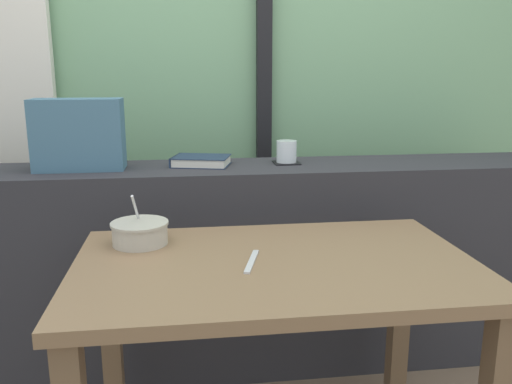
{
  "coord_description": "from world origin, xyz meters",
  "views": [
    {
      "loc": [
        -0.14,
        -1.44,
        1.19
      ],
      "look_at": [
        0.1,
        0.36,
        0.77
      ],
      "focal_mm": 36.89,
      "sensor_mm": 36.0,
      "label": 1
    }
  ],
  "objects": [
    {
      "name": "dark_console_ledge",
      "position": [
        0.0,
        0.55,
        0.41
      ],
      "size": [
        2.8,
        0.37,
        0.83
      ],
      "primitive_type": "cube",
      "color": "#2D2D33",
      "rests_on": "ground"
    },
    {
      "name": "soup_bowl",
      "position": [
        -0.29,
        0.08,
        0.72
      ],
      "size": [
        0.17,
        0.17,
        0.16
      ],
      "color": "#BCB7A8",
      "rests_on": "breakfast_table"
    },
    {
      "name": "window_divider_post",
      "position": [
        0.24,
        1.1,
        1.3
      ],
      "size": [
        0.07,
        0.05,
        2.6
      ],
      "primitive_type": "cube",
      "color": "black",
      "rests_on": "ground"
    },
    {
      "name": "breakfast_table",
      "position": [
        0.09,
        -0.11,
        0.57
      ],
      "size": [
        1.09,
        0.68,
        0.68
      ],
      "color": "brown",
      "rests_on": "ground"
    },
    {
      "name": "coaster_square",
      "position": [
        0.25,
        0.58,
        0.83
      ],
      "size": [
        0.1,
        0.1,
        0.0
      ],
      "primitive_type": "cube",
      "color": "black",
      "rests_on": "dark_console_ledge"
    },
    {
      "name": "throw_pillow",
      "position": [
        -0.53,
        0.55,
        0.96
      ],
      "size": [
        0.32,
        0.14,
        0.26
      ],
      "primitive_type": "cube",
      "rotation": [
        0.0,
        0.0,
        -0.0
      ],
      "color": "#426B84",
      "rests_on": "dark_console_ledge"
    },
    {
      "name": "juice_glass",
      "position": [
        0.25,
        0.58,
        0.87
      ],
      "size": [
        0.08,
        0.08,
        0.09
      ],
      "color": "white",
      "rests_on": "coaster_square"
    },
    {
      "name": "closed_book",
      "position": [
        -0.09,
        0.58,
        0.85
      ],
      "size": [
        0.25,
        0.2,
        0.04
      ],
      "color": "#1E2D47",
      "rests_on": "dark_console_ledge"
    },
    {
      "name": "fork_utensil",
      "position": [
        0.02,
        -0.11,
        0.69
      ],
      "size": [
        0.06,
        0.17,
        0.01
      ],
      "primitive_type": "cube",
      "rotation": [
        0.0,
        0.0,
        -0.28
      ],
      "color": "silver",
      "rests_on": "breakfast_table"
    },
    {
      "name": "outdoor_backdrop",
      "position": [
        0.0,
        1.17,
        1.4
      ],
      "size": [
        4.8,
        0.08,
        2.8
      ],
      "primitive_type": "cube",
      "color": "#7AAD7F",
      "rests_on": "ground"
    }
  ]
}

